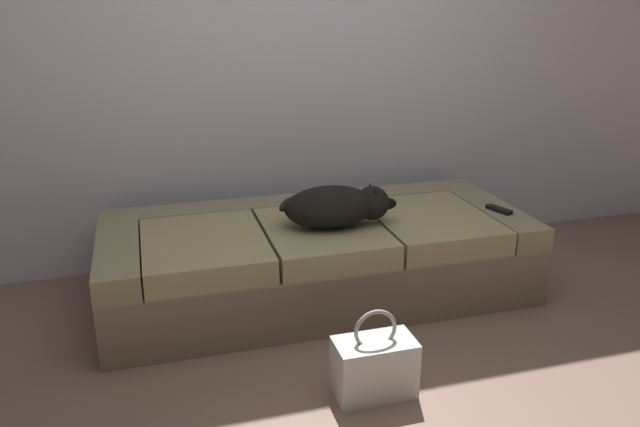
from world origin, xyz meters
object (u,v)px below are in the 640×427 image
Objects in this scene: couch at (317,257)px; handbag at (374,366)px; dog_dark at (337,206)px; tv_remote at (499,209)px.

couch is 5.77× the size of handbag.
couch is 0.93m from handbag.
dog_dark is (0.07, -0.12, 0.32)m from couch.
handbag is (-1.00, -0.77, -0.31)m from tv_remote.
dog_dark is 0.90m from handbag.
dog_dark is at bearing 158.97° from tv_remote.
tv_remote is (0.97, -0.15, 0.22)m from couch.
tv_remote reaches higher than handbag.
handbag is at bearing -96.89° from dog_dark.
dog_dark is 0.90m from tv_remote.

